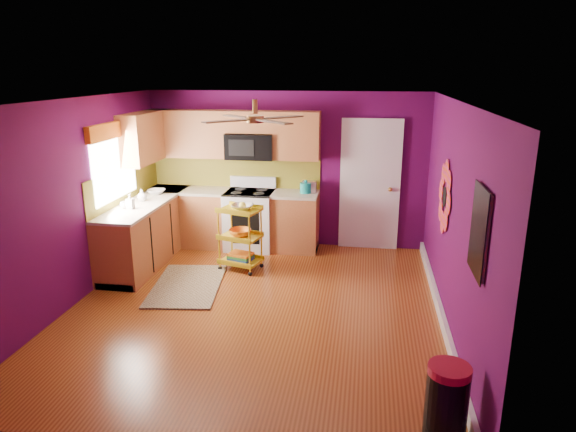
# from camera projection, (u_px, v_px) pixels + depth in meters

# --- Properties ---
(ground) EXTENTS (5.00, 5.00, 0.00)m
(ground) POSITION_uv_depth(u_px,v_px,m) (255.00, 308.00, 6.31)
(ground) COLOR brown
(ground) RESTS_ON ground
(room_envelope) EXTENTS (4.54, 5.04, 2.52)m
(room_envelope) POSITION_uv_depth(u_px,v_px,m) (255.00, 178.00, 5.85)
(room_envelope) COLOR #4F0945
(room_envelope) RESTS_ON ground
(lower_cabinets) EXTENTS (2.81, 2.31, 0.94)m
(lower_cabinets) POSITION_uv_depth(u_px,v_px,m) (196.00, 226.00, 8.11)
(lower_cabinets) COLOR brown
(lower_cabinets) RESTS_ON ground
(electric_range) EXTENTS (0.76, 0.66, 1.13)m
(electric_range) POSITION_uv_depth(u_px,v_px,m) (250.00, 219.00, 8.32)
(electric_range) COLOR white
(electric_range) RESTS_ON ground
(upper_cabinetry) EXTENTS (2.80, 2.30, 1.26)m
(upper_cabinetry) POSITION_uv_depth(u_px,v_px,m) (205.00, 137.00, 8.05)
(upper_cabinetry) COLOR brown
(upper_cabinetry) RESTS_ON ground
(left_window) EXTENTS (0.08, 1.35, 1.08)m
(left_window) POSITION_uv_depth(u_px,v_px,m) (113.00, 150.00, 7.15)
(left_window) COLOR white
(left_window) RESTS_ON ground
(panel_door) EXTENTS (0.95, 0.11, 2.15)m
(panel_door) POSITION_uv_depth(u_px,v_px,m) (370.00, 186.00, 8.17)
(panel_door) COLOR white
(panel_door) RESTS_ON ground
(right_wall_art) EXTENTS (0.04, 2.74, 1.04)m
(right_wall_art) POSITION_uv_depth(u_px,v_px,m) (458.00, 210.00, 5.26)
(right_wall_art) COLOR black
(right_wall_art) RESTS_ON ground
(ceiling_fan) EXTENTS (1.01, 1.01, 0.26)m
(ceiling_fan) POSITION_uv_depth(u_px,v_px,m) (255.00, 118.00, 5.86)
(ceiling_fan) COLOR #BF8C3F
(ceiling_fan) RESTS_ON ground
(shag_rug) EXTENTS (1.04, 1.52, 0.02)m
(shag_rug) POSITION_uv_depth(u_px,v_px,m) (187.00, 285.00, 6.94)
(shag_rug) COLOR #312010
(shag_rug) RESTS_ON ground
(rolling_cart) EXTENTS (0.66, 0.55, 1.02)m
(rolling_cart) POSITION_uv_depth(u_px,v_px,m) (241.00, 235.00, 7.40)
(rolling_cart) COLOR yellow
(rolling_cart) RESTS_ON ground
(trash_can) EXTENTS (0.44, 0.44, 0.64)m
(trash_can) POSITION_uv_depth(u_px,v_px,m) (446.00, 402.00, 4.02)
(trash_can) COLOR black
(trash_can) RESTS_ON ground
(teal_kettle) EXTENTS (0.18, 0.18, 0.21)m
(teal_kettle) POSITION_uv_depth(u_px,v_px,m) (306.00, 188.00, 8.09)
(teal_kettle) COLOR teal
(teal_kettle) RESTS_ON lower_cabinets
(toaster) EXTENTS (0.22, 0.15, 0.18)m
(toaster) POSITION_uv_depth(u_px,v_px,m) (309.00, 187.00, 8.14)
(toaster) COLOR beige
(toaster) RESTS_ON lower_cabinets
(soap_bottle_a) EXTENTS (0.10, 0.10, 0.21)m
(soap_bottle_a) POSITION_uv_depth(u_px,v_px,m) (130.00, 201.00, 7.18)
(soap_bottle_a) COLOR #EA3F72
(soap_bottle_a) RESTS_ON lower_cabinets
(soap_bottle_b) EXTENTS (0.14, 0.14, 0.18)m
(soap_bottle_b) POSITION_uv_depth(u_px,v_px,m) (142.00, 195.00, 7.60)
(soap_bottle_b) COLOR white
(soap_bottle_b) RESTS_ON lower_cabinets
(counter_dish) EXTENTS (0.27, 0.27, 0.07)m
(counter_dish) POSITION_uv_depth(u_px,v_px,m) (156.00, 192.00, 8.05)
(counter_dish) COLOR white
(counter_dish) RESTS_ON lower_cabinets
(counter_cup) EXTENTS (0.12, 0.12, 0.10)m
(counter_cup) POSITION_uv_depth(u_px,v_px,m) (125.00, 205.00, 7.21)
(counter_cup) COLOR white
(counter_cup) RESTS_ON lower_cabinets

